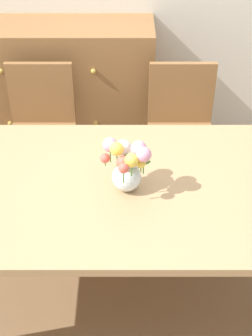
# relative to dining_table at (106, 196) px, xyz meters

# --- Properties ---
(ground_plane) EXTENTS (12.00, 12.00, 0.00)m
(ground_plane) POSITION_rel_dining_table_xyz_m (0.00, 0.00, -0.66)
(ground_plane) COLOR brown
(dining_table) EXTENTS (1.80, 1.05, 0.73)m
(dining_table) POSITION_rel_dining_table_xyz_m (0.00, 0.00, 0.00)
(dining_table) COLOR tan
(dining_table) RESTS_ON ground_plane
(chair_left) EXTENTS (0.42, 0.42, 0.90)m
(chair_left) POSITION_rel_dining_table_xyz_m (-0.45, 0.86, -0.14)
(chair_left) COLOR olive
(chair_left) RESTS_ON ground_plane
(chair_right) EXTENTS (0.42, 0.42, 0.90)m
(chair_right) POSITION_rel_dining_table_xyz_m (0.45, 0.86, -0.14)
(chair_right) COLOR olive
(chair_right) RESTS_ON ground_plane
(dresser) EXTENTS (1.40, 0.47, 1.00)m
(dresser) POSITION_rel_dining_table_xyz_m (-0.42, 1.33, -0.16)
(dresser) COLOR olive
(dresser) RESTS_ON ground_plane
(flower_vase) EXTENTS (0.23, 0.23, 0.26)m
(flower_vase) POSITION_rel_dining_table_xyz_m (0.10, -0.03, 0.21)
(flower_vase) COLOR silver
(flower_vase) RESTS_ON dining_table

